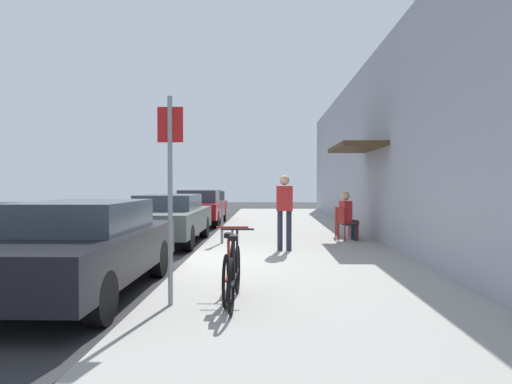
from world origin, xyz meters
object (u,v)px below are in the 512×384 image
(bicycle_1, at_px, (235,275))
(cafe_chair_0, at_px, (346,221))
(parked_car_0, at_px, (82,246))
(pedestrian_standing, at_px, (284,206))
(parked_car_2, at_px, (200,206))
(seated_patron_0, at_px, (348,214))
(bicycle_0, at_px, (230,270))
(parked_car_1, at_px, (168,218))
(parking_meter, at_px, (222,213))
(cafe_chair_1, at_px, (340,219))
(street_sign, at_px, (170,183))

(bicycle_1, xyz_separation_m, cafe_chair_0, (2.48, 6.33, 0.14))
(parked_car_0, bearing_deg, pedestrian_standing, 49.74)
(parked_car_0, distance_m, parked_car_2, 11.39)
(parked_car_2, bearing_deg, seated_patron_0, -50.46)
(bicycle_0, distance_m, cafe_chair_0, 6.57)
(parked_car_1, xyz_separation_m, bicycle_1, (2.29, -6.51, -0.22))
(bicycle_1, bearing_deg, parked_car_2, 100.65)
(parked_car_1, distance_m, pedestrian_standing, 3.74)
(seated_patron_0, bearing_deg, parked_car_2, 129.54)
(parking_meter, relative_size, bicycle_0, 0.77)
(cafe_chair_0, relative_size, cafe_chair_1, 1.00)
(parked_car_0, bearing_deg, parking_meter, 72.39)
(parked_car_0, xyz_separation_m, cafe_chair_0, (4.77, 5.52, -0.10))
(cafe_chair_0, bearing_deg, bicycle_0, -113.00)
(parking_meter, distance_m, pedestrian_standing, 1.99)
(parked_car_0, bearing_deg, street_sign, -31.34)
(pedestrian_standing, bearing_deg, bicycle_1, -100.09)
(bicycle_1, bearing_deg, street_sign, -172.13)
(seated_patron_0, bearing_deg, street_sign, -117.31)
(seated_patron_0, relative_size, cafe_chair_1, 1.48)
(parking_meter, bearing_deg, street_sign, -90.49)
(bicycle_1, bearing_deg, parking_meter, 97.46)
(street_sign, bearing_deg, bicycle_1, 7.87)
(parked_car_1, relative_size, street_sign, 1.69)
(cafe_chair_0, relative_size, pedestrian_standing, 0.51)
(cafe_chair_1, bearing_deg, parked_car_0, -126.87)
(parking_meter, bearing_deg, cafe_chair_0, 11.22)
(parking_meter, bearing_deg, parked_car_2, 103.39)
(parking_meter, height_order, bicycle_0, parking_meter)
(parked_car_1, xyz_separation_m, parking_meter, (1.55, -0.82, 0.18))
(cafe_chair_0, bearing_deg, parked_car_0, -130.84)
(parked_car_0, relative_size, parked_car_1, 1.00)
(seated_patron_0, distance_m, pedestrian_standing, 2.60)
(parked_car_2, xyz_separation_m, bicycle_1, (2.29, -12.20, -0.23))
(parked_car_0, height_order, pedestrian_standing, pedestrian_standing)
(bicycle_0, distance_m, bicycle_1, 0.29)
(seated_patron_0, relative_size, pedestrian_standing, 0.76)
(bicycle_0, bearing_deg, parked_car_0, 166.58)
(parked_car_1, bearing_deg, cafe_chair_0, -2.19)
(parked_car_0, xyz_separation_m, parked_car_1, (0.00, 5.71, -0.02))
(bicycle_1, distance_m, seated_patron_0, 6.84)
(cafe_chair_0, xyz_separation_m, pedestrian_standing, (-1.69, -1.88, 0.50))
(bicycle_0, distance_m, pedestrian_standing, 4.31)
(parked_car_1, relative_size, cafe_chair_1, 5.06)
(seated_patron_0, bearing_deg, pedestrian_standing, -132.66)
(bicycle_0, bearing_deg, parking_meter, 96.91)
(bicycle_1, bearing_deg, parked_car_1, 109.41)
(parked_car_1, relative_size, bicycle_1, 2.57)
(parked_car_1, bearing_deg, seated_patron_0, -1.97)
(bicycle_1, bearing_deg, pedestrian_standing, 79.91)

